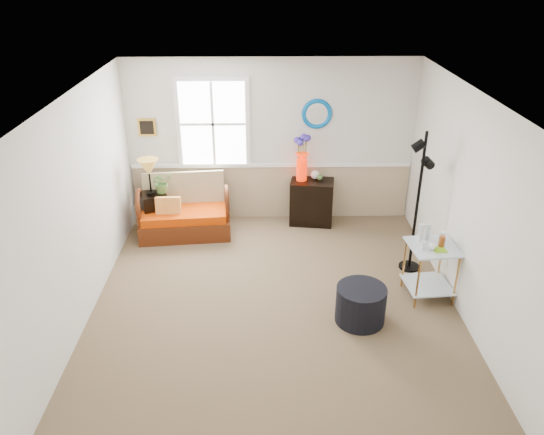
{
  "coord_description": "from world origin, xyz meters",
  "views": [
    {
      "loc": [
        -0.13,
        -5.49,
        3.92
      ],
      "look_at": [
        -0.03,
        0.42,
        1.0
      ],
      "focal_mm": 35.0,
      "sensor_mm": 36.0,
      "label": 1
    }
  ],
  "objects_px": {
    "side_table": "(429,271)",
    "ottoman": "(361,304)",
    "lamp_stand": "(155,213)",
    "cabinet": "(312,202)",
    "loveseat": "(184,207)",
    "floor_lamp": "(417,204)"
  },
  "relations": [
    {
      "from": "floor_lamp",
      "to": "loveseat",
      "type": "bearing_deg",
      "value": 158.51
    },
    {
      "from": "loveseat",
      "to": "floor_lamp",
      "type": "height_order",
      "value": "floor_lamp"
    },
    {
      "from": "lamp_stand",
      "to": "cabinet",
      "type": "bearing_deg",
      "value": 6.68
    },
    {
      "from": "loveseat",
      "to": "lamp_stand",
      "type": "height_order",
      "value": "loveseat"
    },
    {
      "from": "lamp_stand",
      "to": "side_table",
      "type": "relative_size",
      "value": 0.9
    },
    {
      "from": "lamp_stand",
      "to": "cabinet",
      "type": "xyz_separation_m",
      "value": [
        2.47,
        0.29,
        0.03
      ]
    },
    {
      "from": "side_table",
      "to": "lamp_stand",
      "type": "bearing_deg",
      "value": 154.09
    },
    {
      "from": "loveseat",
      "to": "side_table",
      "type": "bearing_deg",
      "value": -33.91
    },
    {
      "from": "floor_lamp",
      "to": "lamp_stand",
      "type": "bearing_deg",
      "value": 159.89
    },
    {
      "from": "cabinet",
      "to": "floor_lamp",
      "type": "xyz_separation_m",
      "value": [
        1.26,
        -1.44,
        0.62
      ]
    },
    {
      "from": "loveseat",
      "to": "cabinet",
      "type": "bearing_deg",
      "value": 4.2
    },
    {
      "from": "lamp_stand",
      "to": "floor_lamp",
      "type": "height_order",
      "value": "floor_lamp"
    },
    {
      "from": "loveseat",
      "to": "floor_lamp",
      "type": "xyz_separation_m",
      "value": [
        3.26,
        -1.09,
        0.54
      ]
    },
    {
      "from": "lamp_stand",
      "to": "side_table",
      "type": "bearing_deg",
      "value": -25.91
    },
    {
      "from": "cabinet",
      "to": "lamp_stand",
      "type": "bearing_deg",
      "value": -165.16
    },
    {
      "from": "cabinet",
      "to": "floor_lamp",
      "type": "relative_size",
      "value": 0.37
    },
    {
      "from": "loveseat",
      "to": "lamp_stand",
      "type": "bearing_deg",
      "value": 167.28
    },
    {
      "from": "cabinet",
      "to": "loveseat",
      "type": "bearing_deg",
      "value": -161.98
    },
    {
      "from": "loveseat",
      "to": "ottoman",
      "type": "distance_m",
      "value": 3.29
    },
    {
      "from": "side_table",
      "to": "ottoman",
      "type": "xyz_separation_m",
      "value": [
        -0.94,
        -0.5,
        -0.14
      ]
    },
    {
      "from": "side_table",
      "to": "floor_lamp",
      "type": "distance_m",
      "value": 0.93
    },
    {
      "from": "side_table",
      "to": "ottoman",
      "type": "bearing_deg",
      "value": -152.15
    }
  ]
}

